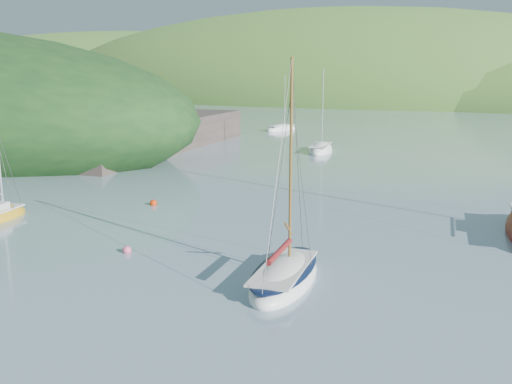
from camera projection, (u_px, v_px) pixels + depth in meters
The scene contains 6 objects.
ground at pixel (169, 298), 22.37m from camera, with size 700.00×700.00×0.00m, color slate.
shoreline_hills at pixel (486, 101), 175.00m from camera, with size 690.00×135.00×56.00m.
daysailer_white at pixel (284, 277), 24.08m from camera, with size 3.50×6.82×9.99m.
distant_sloop_a at pixel (321, 150), 63.28m from camera, with size 4.04×7.29×9.85m.
distant_sloop_c at pixel (281, 129), 86.20m from camera, with size 3.53×6.61×8.96m.
mooring_buoys at pixel (267, 252), 27.73m from camera, with size 25.05×11.80×0.48m.
Camera 1 is at (13.07, -16.82, 8.72)m, focal length 40.00 mm.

